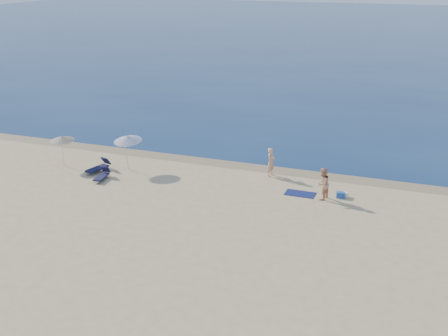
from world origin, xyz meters
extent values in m
cube|color=#0D254F|center=(0.00, 100.00, 0.00)|extent=(240.00, 160.00, 0.01)
cube|color=#847254|center=(0.00, 19.40, 0.00)|extent=(240.00, 1.60, 0.00)
imported|color=tan|center=(1.79, 18.21, 0.93)|extent=(0.59, 0.76, 1.86)
imported|color=tan|center=(5.57, 15.61, 0.94)|extent=(0.96, 1.09, 1.89)
cube|color=#0E174A|center=(4.23, 15.92, 0.01)|extent=(1.77, 1.00, 0.03)
cube|color=white|center=(6.77, 16.42, 0.14)|extent=(0.39, 0.36, 0.27)
cube|color=#1F51AC|center=(6.54, 16.21, 0.17)|extent=(0.52, 0.41, 0.33)
cylinder|color=silver|center=(-7.37, 16.01, 1.03)|extent=(0.07, 0.32, 2.14)
cone|color=white|center=(-7.37, 16.28, 2.09)|extent=(2.05, 2.07, 0.56)
sphere|color=silver|center=(-7.37, 16.28, 2.27)|extent=(0.06, 0.06, 0.06)
cylinder|color=silver|center=(-11.81, 15.30, 0.92)|extent=(0.05, 0.15, 1.95)
cone|color=beige|center=(-11.81, 15.41, 1.89)|extent=(1.76, 1.77, 0.40)
sphere|color=silver|center=(-11.81, 15.41, 2.06)|extent=(0.06, 0.06, 0.06)
cube|color=#121333|center=(-9.03, 15.01, 0.24)|extent=(0.97, 1.72, 0.11)
cube|color=#121333|center=(-8.84, 15.80, 0.54)|extent=(0.67, 0.53, 0.53)
cylinder|color=#A5A5AD|center=(-8.80, 14.95, 0.12)|extent=(0.03, 0.03, 0.24)
cube|color=#15163A|center=(-8.03, 13.87, 0.20)|extent=(0.65, 1.44, 0.09)
cube|color=#15163A|center=(-8.10, 14.56, 0.46)|extent=(0.54, 0.39, 0.45)
cylinder|color=#A5A5AD|center=(-7.83, 13.89, 0.10)|extent=(0.03, 0.03, 0.20)
camera|label=1|loc=(10.43, -14.35, 12.93)|focal=45.00mm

